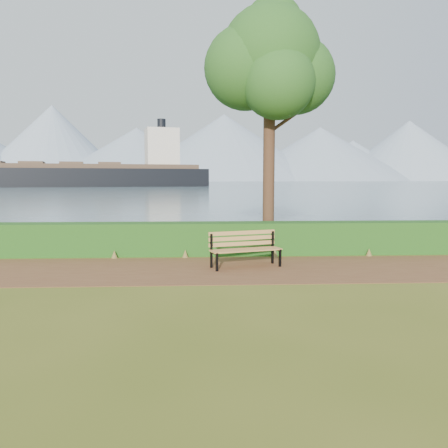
{
  "coord_description": "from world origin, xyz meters",
  "views": [
    {
      "loc": [
        -0.57,
        -10.87,
        2.37
      ],
      "look_at": [
        0.02,
        1.2,
        1.1
      ],
      "focal_mm": 35.0,
      "sensor_mm": 36.0,
      "label": 1
    }
  ],
  "objects": [
    {
      "name": "tree",
      "position": [
        1.57,
        3.31,
        6.01
      ],
      "size": [
        4.2,
        3.49,
        8.09
      ],
      "rotation": [
        0.0,
        0.0,
        -0.2
      ],
      "color": "#311E14",
      "rests_on": "ground"
    },
    {
      "name": "path",
      "position": [
        0.0,
        0.3,
        0.01
      ],
      "size": [
        40.0,
        3.4,
        0.01
      ],
      "primitive_type": "cube",
      "color": "brown",
      "rests_on": "ground"
    },
    {
      "name": "mountains",
      "position": [
        -9.17,
        406.05,
        27.7
      ],
      "size": [
        585.0,
        190.0,
        70.0
      ],
      "color": "#8297AD",
      "rests_on": "ground"
    },
    {
      "name": "hedge",
      "position": [
        0.0,
        2.6,
        0.5
      ],
      "size": [
        32.0,
        0.85,
        1.0
      ],
      "primitive_type": "cube",
      "color": "#154B15",
      "rests_on": "ground"
    },
    {
      "name": "bench",
      "position": [
        0.54,
        0.63,
        0.55
      ],
      "size": [
        1.99,
        1.07,
        0.96
      ],
      "rotation": [
        0.0,
        0.0,
        0.29
      ],
      "color": "black",
      "rests_on": "ground"
    },
    {
      "name": "cargo_ship",
      "position": [
        -31.6,
        112.56,
        3.17
      ],
      "size": [
        70.64,
        27.21,
        21.25
      ],
      "rotation": [
        0.0,
        0.0,
        0.24
      ],
      "color": "black",
      "rests_on": "ground"
    },
    {
      "name": "ground",
      "position": [
        0.0,
        0.0,
        0.0
      ],
      "size": [
        140.0,
        140.0,
        0.0
      ],
      "primitive_type": "plane",
      "color": "#505B1A",
      "rests_on": "ground"
    },
    {
      "name": "water",
      "position": [
        0.0,
        260.0,
        0.01
      ],
      "size": [
        700.0,
        510.0,
        0.0
      ],
      "primitive_type": "cube",
      "color": "#425A6A",
      "rests_on": "ground"
    }
  ]
}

